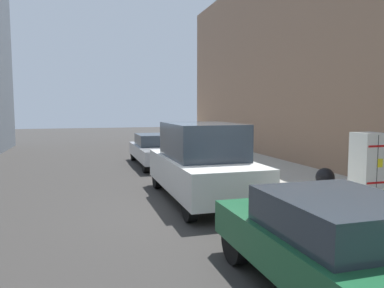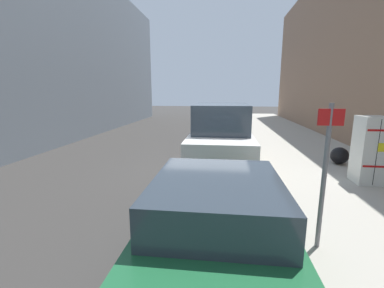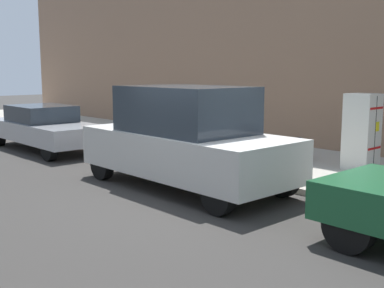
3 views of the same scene
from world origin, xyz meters
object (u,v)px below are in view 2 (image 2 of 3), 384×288
Objects in this scene: discarded_refrigerator at (370,150)px; parked_sedan_green at (216,233)px; street_sign_post at (325,169)px; parked_sedan_silver at (222,123)px; parked_van_white at (221,135)px; trash_bag at (340,156)px.

discarded_refrigerator is 0.38× the size of parked_sedan_green.
parked_sedan_silver is (1.58, -11.67, -0.69)m from street_sign_post.
parked_van_white is at bearing -90.00° from parked_sedan_green.
parked_sedan_silver is 0.98× the size of parked_van_white.
parked_van_white is (0.00, 6.60, 0.34)m from parked_sedan_silver.
parked_sedan_green is (0.00, 12.52, 0.04)m from parked_sedan_silver.
discarded_refrigerator is 4.03m from street_sign_post.
parked_van_white is at bearing -24.71° from discarded_refrigerator.
street_sign_post is 0.46× the size of parked_van_white.
parked_sedan_silver is (3.93, -8.41, -0.32)m from discarded_refrigerator.
discarded_refrigerator is 0.37× the size of parked_van_white.
parked_sedan_silver is 12.52m from parked_sedan_green.
street_sign_post reaches higher than parked_van_white.
street_sign_post is at bearing 97.73° from parked_sedan_silver.
street_sign_post is (2.35, 3.25, 0.37)m from discarded_refrigerator.
street_sign_post is 3.91× the size of trash_bag.
trash_bag is 0.12× the size of parked_van_white.
parked_sedan_green is at bearing 90.00° from parked_sedan_silver.
trash_bag is 0.12× the size of parked_sedan_green.
trash_bag is 7.71m from parked_sedan_silver.
street_sign_post is 1.91m from parked_sedan_green.
parked_sedan_silver is at bearing -58.60° from trash_bag.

